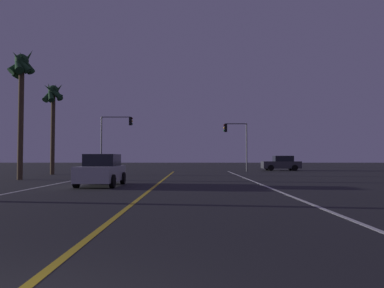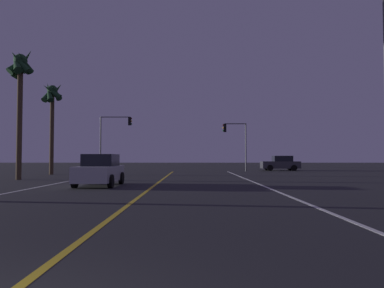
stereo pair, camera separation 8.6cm
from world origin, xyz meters
The scene contains 10 objects.
lane_edge_right centered at (5.86, 15.07, 0.00)m, with size 0.16×42.14×0.01m, color silver.
lane_edge_left centered at (-5.86, 15.07, 0.00)m, with size 0.16×42.14×0.01m, color silver.
lane_center_divider centered at (0.00, 15.07, 0.00)m, with size 0.16×42.14×0.01m, color gold.
car_oncoming centered at (-2.90, 16.85, 0.82)m, with size 2.02×4.30×1.70m.
car_crossing_side centered at (12.24, 39.03, 0.82)m, with size 4.30×2.02×1.70m.
traffic_light_near_right centered at (6.68, 36.64, 3.86)m, with size 2.59×0.36×5.22m.
traffic_light_near_left centered at (-6.31, 36.64, 4.41)m, with size 3.47×0.36×5.96m.
street_lamp_right_near centered at (7.55, 8.51, 4.90)m, with size 2.32×0.44×7.65m.
palm_tree_left_mid centered at (-9.80, 22.12, 7.19)m, with size 1.94×2.13×9.15m.
palm_tree_left_far centered at (-10.45, 29.50, 6.64)m, with size 1.99×2.04×8.37m.
Camera 1 is at (1.96, -2.62, 1.53)m, focal length 33.93 mm.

